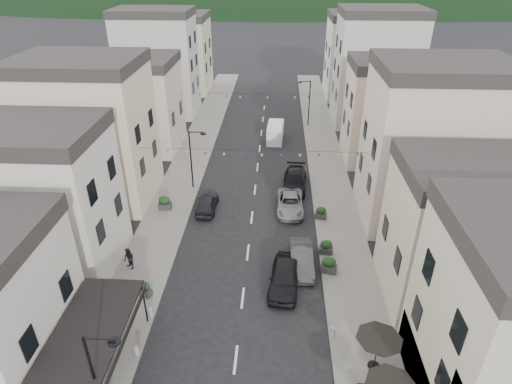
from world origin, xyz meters
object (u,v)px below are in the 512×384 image
parked_car_d (295,181)px  parked_car_e (207,203)px  pedestrian_a (118,312)px  parked_car_a (285,277)px  parked_car_b (301,259)px  parked_car_c (290,203)px  delivery_van (275,132)px  pedestrian_b (129,259)px

parked_car_d → parked_car_e: 9.17m
pedestrian_a → parked_car_a: bearing=-7.5°
parked_car_b → parked_car_c: size_ratio=0.91×
delivery_van → pedestrian_a: (-9.39, -30.24, -0.21)m
parked_car_d → delivery_van: bearing=103.8°
delivery_van → parked_car_a: bearing=-84.8°
parked_car_a → pedestrian_a: (-10.40, -3.82, 0.03)m
parked_car_a → parked_car_d: parked_car_a is taller
parked_car_a → delivery_van: bearing=98.0°
parked_car_c → delivery_van: 16.37m
parked_car_b → delivery_van: delivery_van is taller
delivery_van → pedestrian_b: bearing=-109.1°
parked_car_b → pedestrian_a: size_ratio=3.04×
parked_car_a → parked_car_d: size_ratio=0.91×
parked_car_b → parked_car_d: 12.12m
parked_car_c → parked_car_e: 7.44m
parked_car_b → parked_car_c: (-0.70, 7.93, -0.06)m
parked_car_d → pedestrian_b: (-12.32, -13.09, 0.19)m
parked_car_b → parked_car_e: bearing=135.1°
parked_car_c → pedestrian_a: size_ratio=3.34×
parked_car_c → delivery_van: size_ratio=1.07×
parked_car_c → parked_car_e: parked_car_e is taller
parked_car_b → delivery_van: bearing=93.3°
parked_car_a → delivery_van: 26.44m
pedestrian_b → parked_car_b: bearing=42.2°
parked_car_b → parked_car_d: size_ratio=0.84×
parked_car_b → parked_car_d: (-0.17, 12.12, 0.03)m
parked_car_a → parked_car_d: 14.36m
pedestrian_b → delivery_van: bearing=105.6°
parked_car_b → pedestrian_b: (-12.50, -0.97, 0.22)m
parked_car_b → pedestrian_a: pedestrian_a is taller
parked_car_c → pedestrian_a: (-10.94, -13.95, 0.18)m
parked_car_e → delivery_van: (5.88, 16.68, 0.38)m
parked_car_b → parked_car_c: parked_car_b is taller
parked_car_b → parked_car_e: 11.09m
parked_car_d → parked_car_e: size_ratio=1.32×
parked_car_a → parked_car_b: 2.53m
parked_car_a → parked_car_e: size_ratio=1.19×
parked_car_e → pedestrian_b: bearing=63.8°
parked_car_d → pedestrian_b: pedestrian_b is taller
parked_car_a → pedestrian_b: bearing=179.6°
parked_car_c → delivery_van: delivery_van is taller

